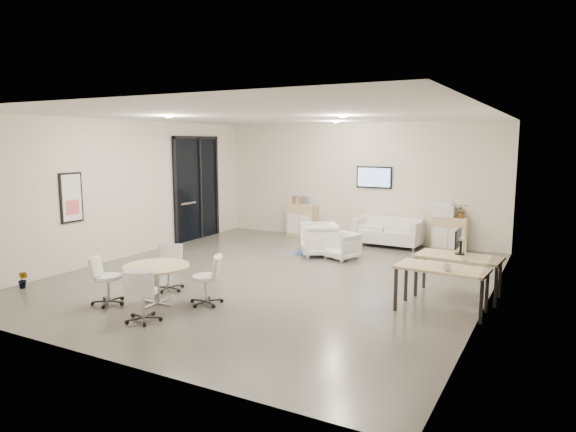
% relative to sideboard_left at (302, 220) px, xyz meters
% --- Properties ---
extents(room_shell, '(9.60, 10.60, 4.80)m').
position_rel_sideboard_left_xyz_m(room_shell, '(1.57, -4.26, 1.14)').
color(room_shell, '#4C4A46').
rests_on(room_shell, ground).
extents(glass_door, '(0.09, 1.90, 2.85)m').
position_rel_sideboard_left_xyz_m(glass_door, '(-2.39, -1.75, 1.04)').
color(glass_door, black).
rests_on(glass_door, room_shell).
extents(artwork, '(0.05, 0.54, 1.04)m').
position_rel_sideboard_left_xyz_m(artwork, '(-2.41, -5.86, 1.08)').
color(artwork, black).
rests_on(artwork, room_shell).
extents(wall_tv, '(0.98, 0.06, 0.58)m').
position_rel_sideboard_left_xyz_m(wall_tv, '(2.07, 0.20, 1.29)').
color(wall_tv, black).
rests_on(wall_tv, room_shell).
extents(ceiling_spots, '(3.14, 4.14, 0.03)m').
position_rel_sideboard_left_xyz_m(ceiling_spots, '(1.37, -3.43, 2.72)').
color(ceiling_spots, '#FFEAC6').
rests_on(ceiling_spots, room_shell).
extents(sideboard_left, '(0.83, 0.43, 0.93)m').
position_rel_sideboard_left_xyz_m(sideboard_left, '(0.00, 0.00, 0.00)').
color(sideboard_left, tan).
rests_on(sideboard_left, room_shell).
extents(sideboard_right, '(0.84, 0.41, 0.84)m').
position_rel_sideboard_left_xyz_m(sideboard_right, '(4.14, 0.01, -0.04)').
color(sideboard_right, tan).
rests_on(sideboard_right, room_shell).
extents(books, '(0.48, 0.14, 0.22)m').
position_rel_sideboard_left_xyz_m(books, '(-0.04, 0.00, 0.58)').
color(books, red).
rests_on(books, sideboard_left).
extents(printer, '(0.52, 0.45, 0.36)m').
position_rel_sideboard_left_xyz_m(printer, '(3.98, 0.01, 0.54)').
color(printer, white).
rests_on(printer, sideboard_right).
extents(loveseat, '(1.73, 0.92, 0.63)m').
position_rel_sideboard_left_xyz_m(loveseat, '(2.63, -0.19, -0.12)').
color(loveseat, white).
rests_on(loveseat, room_shell).
extents(blue_rug, '(1.71, 1.32, 0.01)m').
position_rel_sideboard_left_xyz_m(blue_rug, '(1.56, -1.67, -0.46)').
color(blue_rug, '#2D498C').
rests_on(blue_rug, room_shell).
extents(armchair_left, '(1.11, 1.13, 0.86)m').
position_rel_sideboard_left_xyz_m(armchair_left, '(1.53, -2.12, -0.03)').
color(armchair_left, white).
rests_on(armchair_left, room_shell).
extents(armchair_right, '(0.85, 0.83, 0.69)m').
position_rel_sideboard_left_xyz_m(armchair_right, '(2.14, -2.21, -0.12)').
color(armchair_right, white).
rests_on(armchair_right, room_shell).
extents(desk_rear, '(1.46, 0.82, 0.73)m').
position_rel_sideboard_left_xyz_m(desk_rear, '(5.06, -3.95, 0.20)').
color(desk_rear, tan).
rests_on(desk_rear, room_shell).
extents(desk_front, '(1.45, 0.80, 0.73)m').
position_rel_sideboard_left_xyz_m(desk_front, '(4.97, -4.89, 0.19)').
color(desk_front, tan).
rests_on(desk_front, room_shell).
extents(monitor, '(0.20, 0.50, 0.44)m').
position_rel_sideboard_left_xyz_m(monitor, '(5.02, -3.80, 0.51)').
color(monitor, black).
rests_on(monitor, desk_rear).
extents(round_table, '(1.09, 1.09, 0.66)m').
position_rel_sideboard_left_xyz_m(round_table, '(0.71, -6.76, 0.12)').
color(round_table, tan).
rests_on(round_table, room_shell).
extents(meeting_chairs, '(2.23, 2.23, 0.82)m').
position_rel_sideboard_left_xyz_m(meeting_chairs, '(0.71, -6.76, -0.05)').
color(meeting_chairs, white).
rests_on(meeting_chairs, room_shell).
extents(plant_cabinet, '(0.36, 0.38, 0.26)m').
position_rel_sideboard_left_xyz_m(plant_cabinet, '(4.40, 0.01, 0.51)').
color(plant_cabinet, '#3F7F3F').
rests_on(plant_cabinet, sideboard_right).
extents(plant_floor, '(0.28, 0.37, 0.14)m').
position_rel_sideboard_left_xyz_m(plant_floor, '(-2.13, -7.24, -0.39)').
color(plant_floor, '#3F7F3F').
rests_on(plant_floor, room_shell).
extents(cup, '(0.15, 0.12, 0.13)m').
position_rel_sideboard_left_xyz_m(cup, '(5.09, -5.10, 0.33)').
color(cup, white).
rests_on(cup, desk_front).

